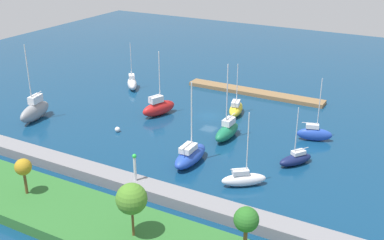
{
  "coord_description": "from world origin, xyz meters",
  "views": [
    {
      "loc": [
        -35.13,
        69.93,
        31.8
      ],
      "look_at": [
        0.0,
        6.26,
        1.5
      ],
      "focal_mm": 44.68,
      "sensor_mm": 36.0,
      "label": 1
    }
  ],
  "objects_px": {
    "mooring_buoy_white": "(117,129)",
    "sailboat_red_far_south": "(159,107)",
    "park_tree_east": "(246,220)",
    "sailboat_yellow_east_end": "(236,109)",
    "harbor_beacon": "(135,165)",
    "sailboat_white_inner_mooring": "(244,179)",
    "sailboat_blue_far_north": "(190,155)",
    "sailboat_white_lone_north": "(132,83)",
    "sailboat_navy_mid_basin": "(296,159)",
    "park_tree_midwest": "(132,199)",
    "pier_dock": "(254,92)",
    "sailboat_green_by_breakwater": "(227,131)",
    "sailboat_blue_outer_mooring": "(314,134)",
    "park_tree_west": "(23,168)",
    "sailboat_gray_along_channel": "(35,110)"
  },
  "relations": [
    {
      "from": "sailboat_white_inner_mooring",
      "to": "mooring_buoy_white",
      "type": "height_order",
      "value": "sailboat_white_inner_mooring"
    },
    {
      "from": "sailboat_blue_outer_mooring",
      "to": "sailboat_gray_along_channel",
      "type": "bearing_deg",
      "value": -179.98
    },
    {
      "from": "pier_dock",
      "to": "sailboat_white_inner_mooring",
      "type": "distance_m",
      "value": 36.04
    },
    {
      "from": "sailboat_white_inner_mooring",
      "to": "sailboat_red_far_south",
      "type": "relative_size",
      "value": 0.89
    },
    {
      "from": "harbor_beacon",
      "to": "park_tree_east",
      "type": "distance_m",
      "value": 18.76
    },
    {
      "from": "sailboat_white_inner_mooring",
      "to": "sailboat_navy_mid_basin",
      "type": "distance_m",
      "value": 9.82
    },
    {
      "from": "pier_dock",
      "to": "mooring_buoy_white",
      "type": "bearing_deg",
      "value": 65.71
    },
    {
      "from": "sailboat_blue_far_north",
      "to": "sailboat_gray_along_channel",
      "type": "distance_m",
      "value": 31.43
    },
    {
      "from": "harbor_beacon",
      "to": "sailboat_white_inner_mooring",
      "type": "distance_m",
      "value": 14.14
    },
    {
      "from": "sailboat_blue_far_north",
      "to": "sailboat_yellow_east_end",
      "type": "distance_m",
      "value": 20.45
    },
    {
      "from": "sailboat_blue_outer_mooring",
      "to": "park_tree_west",
      "type": "bearing_deg",
      "value": -144.81
    },
    {
      "from": "park_tree_midwest",
      "to": "sailboat_blue_outer_mooring",
      "type": "relative_size",
      "value": 0.6
    },
    {
      "from": "sailboat_gray_along_channel",
      "to": "mooring_buoy_white",
      "type": "height_order",
      "value": "sailboat_gray_along_channel"
    },
    {
      "from": "sailboat_yellow_east_end",
      "to": "park_tree_west",
      "type": "bearing_deg",
      "value": 150.71
    },
    {
      "from": "park_tree_east",
      "to": "sailboat_white_inner_mooring",
      "type": "xyz_separation_m",
      "value": [
        6.08,
        -13.96,
        -4.07
      ]
    },
    {
      "from": "park_tree_east",
      "to": "sailboat_green_by_breakwater",
      "type": "xyz_separation_m",
      "value": [
        14.18,
        -26.27,
        -3.78
      ]
    },
    {
      "from": "sailboat_blue_outer_mooring",
      "to": "harbor_beacon",
      "type": "bearing_deg",
      "value": -139.67
    },
    {
      "from": "park_tree_east",
      "to": "sailboat_red_far_south",
      "type": "height_order",
      "value": "sailboat_red_far_south"
    },
    {
      "from": "sailboat_blue_far_north",
      "to": "sailboat_green_by_breakwater",
      "type": "bearing_deg",
      "value": -6.2
    },
    {
      "from": "sailboat_white_inner_mooring",
      "to": "park_tree_east",
      "type": "bearing_deg",
      "value": -104.01
    },
    {
      "from": "park_tree_east",
      "to": "sailboat_green_by_breakwater",
      "type": "bearing_deg",
      "value": -61.64
    },
    {
      "from": "mooring_buoy_white",
      "to": "sailboat_red_far_south",
      "type": "bearing_deg",
      "value": -101.72
    },
    {
      "from": "sailboat_green_by_breakwater",
      "to": "harbor_beacon",
      "type": "bearing_deg",
      "value": -8.82
    },
    {
      "from": "pier_dock",
      "to": "sailboat_yellow_east_end",
      "type": "xyz_separation_m",
      "value": [
        -1.14,
        11.52,
        0.7
      ]
    },
    {
      "from": "park_tree_west",
      "to": "sailboat_green_by_breakwater",
      "type": "relative_size",
      "value": 0.38
    },
    {
      "from": "sailboat_white_inner_mooring",
      "to": "sailboat_white_lone_north",
      "type": "height_order",
      "value": "sailboat_white_inner_mooring"
    },
    {
      "from": "park_tree_east",
      "to": "sailboat_blue_outer_mooring",
      "type": "distance_m",
      "value": 32.45
    },
    {
      "from": "sailboat_blue_outer_mooring",
      "to": "sailboat_white_lone_north",
      "type": "xyz_separation_m",
      "value": [
        39.68,
        -6.83,
        0.04
      ]
    },
    {
      "from": "pier_dock",
      "to": "sailboat_green_by_breakwater",
      "type": "height_order",
      "value": "sailboat_green_by_breakwater"
    },
    {
      "from": "sailboat_white_lone_north",
      "to": "sailboat_white_inner_mooring",
      "type": "bearing_deg",
      "value": 15.78
    },
    {
      "from": "sailboat_yellow_east_end",
      "to": "sailboat_navy_mid_basin",
      "type": "xyz_separation_m",
      "value": [
        -15.19,
        13.48,
        -0.19
      ]
    },
    {
      "from": "park_tree_midwest",
      "to": "mooring_buoy_white",
      "type": "relative_size",
      "value": 7.06
    },
    {
      "from": "sailboat_navy_mid_basin",
      "to": "mooring_buoy_white",
      "type": "height_order",
      "value": "sailboat_navy_mid_basin"
    },
    {
      "from": "park_tree_east",
      "to": "sailboat_red_far_south",
      "type": "xyz_separation_m",
      "value": [
        28.95,
        -29.32,
        -3.61
      ]
    },
    {
      "from": "harbor_beacon",
      "to": "sailboat_blue_far_north",
      "type": "bearing_deg",
      "value": -104.34
    },
    {
      "from": "pier_dock",
      "to": "harbor_beacon",
      "type": "height_order",
      "value": "harbor_beacon"
    },
    {
      "from": "sailboat_white_inner_mooring",
      "to": "park_tree_midwest",
      "type": "bearing_deg",
      "value": -144.4
    },
    {
      "from": "sailboat_blue_far_north",
      "to": "sailboat_white_lone_north",
      "type": "distance_m",
      "value": 35.04
    },
    {
      "from": "sailboat_white_inner_mooring",
      "to": "sailboat_red_far_south",
      "type": "bearing_deg",
      "value": 108.55
    },
    {
      "from": "park_tree_east",
      "to": "sailboat_yellow_east_end",
      "type": "xyz_separation_m",
      "value": [
        17.15,
        -36.35,
        -4.0
      ]
    },
    {
      "from": "park_tree_west",
      "to": "sailboat_red_far_south",
      "type": "relative_size",
      "value": 0.4
    },
    {
      "from": "sailboat_white_inner_mooring",
      "to": "pier_dock",
      "type": "bearing_deg",
      "value": 72.22
    },
    {
      "from": "sailboat_green_by_breakwater",
      "to": "mooring_buoy_white",
      "type": "height_order",
      "value": "sailboat_green_by_breakwater"
    },
    {
      "from": "park_tree_west",
      "to": "pier_dock",
      "type": "bearing_deg",
      "value": -100.33
    },
    {
      "from": "harbor_beacon",
      "to": "sailboat_blue_far_north",
      "type": "xyz_separation_m",
      "value": [
        -2.5,
        -9.77,
        -2.33
      ]
    },
    {
      "from": "harbor_beacon",
      "to": "sailboat_blue_outer_mooring",
      "type": "xyz_separation_m",
      "value": [
        -15.74,
        -25.93,
        -2.44
      ]
    },
    {
      "from": "pier_dock",
      "to": "park_tree_east",
      "type": "distance_m",
      "value": 51.46
    },
    {
      "from": "sailboat_blue_far_north",
      "to": "sailboat_red_far_south",
      "type": "xyz_separation_m",
      "value": [
        13.81,
        -13.32,
        0.19
      ]
    },
    {
      "from": "sailboat_blue_far_north",
      "to": "mooring_buoy_white",
      "type": "height_order",
      "value": "sailboat_blue_far_north"
    },
    {
      "from": "sailboat_red_far_south",
      "to": "sailboat_green_by_breakwater",
      "type": "distance_m",
      "value": 15.08
    }
  ]
}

